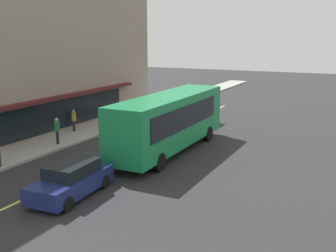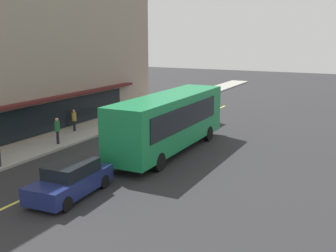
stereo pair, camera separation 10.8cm
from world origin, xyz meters
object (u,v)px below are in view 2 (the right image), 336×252
at_px(bus, 170,120).
at_px(pedestrian_at_corner, 57,128).
at_px(pedestrian_mid_block, 74,118).
at_px(car_navy, 71,180).

xyz_separation_m(bus, pedestrian_at_corner, (-2.11, 7.00, -0.81)).
height_order(bus, pedestrian_mid_block, bus).
bearing_deg(bus, car_navy, 174.63).
distance_m(bus, pedestrian_at_corner, 7.36).
relative_size(car_navy, pedestrian_mid_block, 2.77).
bearing_deg(pedestrian_mid_block, bus, -98.25).
bearing_deg(bus, pedestrian_mid_block, 81.75).
distance_m(bus, car_navy, 8.44).
xyz_separation_m(car_navy, pedestrian_mid_block, (9.53, 7.60, 0.35)).
relative_size(bus, car_navy, 2.53).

